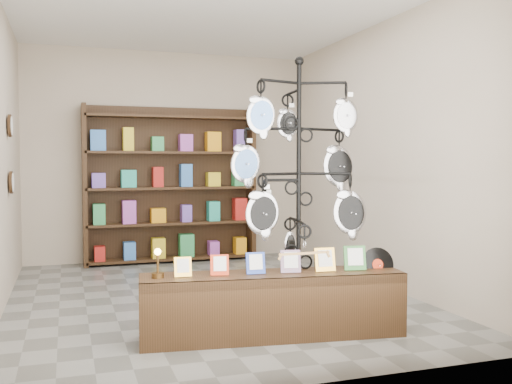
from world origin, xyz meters
The scene contains 6 objects.
ground centered at (0.00, 0.00, 0.00)m, with size 5.00×5.00×0.00m, color slate.
room_envelope centered at (0.00, 0.00, 1.85)m, with size 5.00×5.00×5.00m.
display_tree centered at (0.41, -1.41, 1.32)m, with size 1.17×1.02×2.28m.
front_shelf centered at (0.16, -1.49, 0.26)m, with size 2.16×0.70×0.75m.
back_shelving centered at (0.00, 2.30, 1.03)m, with size 2.42×0.36×2.20m.
wall_clocks centered at (-1.97, 0.80, 1.50)m, with size 0.03×0.24×0.84m.
Camera 1 is at (-1.41, -5.76, 1.41)m, focal length 40.00 mm.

